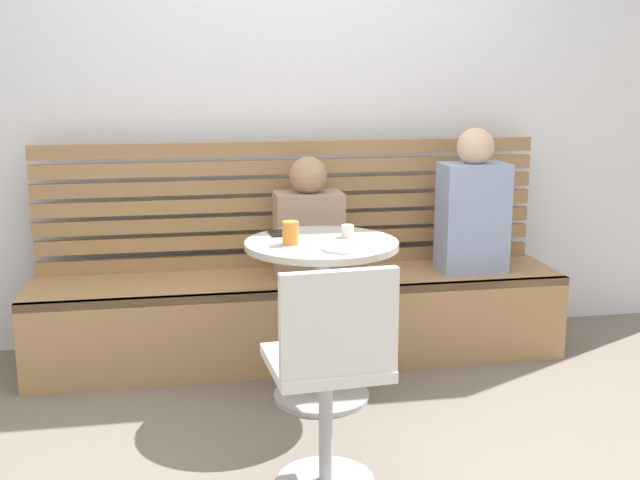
# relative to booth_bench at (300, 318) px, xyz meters

# --- Properties ---
(ground) EXTENTS (8.00, 8.00, 0.00)m
(ground) POSITION_rel_booth_bench_xyz_m (0.00, -1.20, -0.22)
(ground) COLOR #70665B
(back_wall) EXTENTS (5.20, 0.10, 2.90)m
(back_wall) POSITION_rel_booth_bench_xyz_m (0.00, 0.44, 1.23)
(back_wall) COLOR silver
(back_wall) RESTS_ON ground
(booth_bench) EXTENTS (2.70, 0.52, 0.44)m
(booth_bench) POSITION_rel_booth_bench_xyz_m (0.00, 0.00, 0.00)
(booth_bench) COLOR #A87C51
(booth_bench) RESTS_ON ground
(booth_backrest) EXTENTS (2.65, 0.04, 0.67)m
(booth_backrest) POSITION_rel_booth_bench_xyz_m (0.00, 0.24, 0.56)
(booth_backrest) COLOR #9A7249
(booth_backrest) RESTS_ON booth_bench
(cafe_table) EXTENTS (0.68, 0.68, 0.74)m
(cafe_table) POSITION_rel_booth_bench_xyz_m (0.02, -0.52, 0.30)
(cafe_table) COLOR #ADADB2
(cafe_table) RESTS_ON ground
(white_chair) EXTENTS (0.43, 0.43, 0.85)m
(white_chair) POSITION_rel_booth_bench_xyz_m (-0.09, -1.33, 0.24)
(white_chair) COLOR #ADADB2
(white_chair) RESTS_ON ground
(person_adult) EXTENTS (0.34, 0.22, 0.75)m
(person_adult) POSITION_rel_booth_bench_xyz_m (0.91, -0.03, 0.55)
(person_adult) COLOR #8C9EC6
(person_adult) RESTS_ON booth_bench
(person_child_left) EXTENTS (0.34, 0.22, 0.61)m
(person_child_left) POSITION_rel_booth_bench_xyz_m (0.05, 0.02, 0.49)
(person_child_left) COLOR #9E7F6B
(person_child_left) RESTS_ON booth_bench
(cup_tumbler_orange) EXTENTS (0.07, 0.07, 0.10)m
(cup_tumbler_orange) POSITION_rel_booth_bench_xyz_m (-0.12, -0.55, 0.57)
(cup_tumbler_orange) COLOR orange
(cup_tumbler_orange) RESTS_ON cafe_table
(cup_espresso_small) EXTENTS (0.06, 0.06, 0.05)m
(cup_espresso_small) POSITION_rel_booth_bench_xyz_m (0.15, -0.45, 0.55)
(cup_espresso_small) COLOR silver
(cup_espresso_small) RESTS_ON cafe_table
(plate_small) EXTENTS (0.17, 0.17, 0.01)m
(plate_small) POSITION_rel_booth_bench_xyz_m (0.08, -0.70, 0.52)
(plate_small) COLOR white
(plate_small) RESTS_ON cafe_table
(phone_on_table) EXTENTS (0.08, 0.14, 0.01)m
(phone_on_table) POSITION_rel_booth_bench_xyz_m (-0.15, -0.34, 0.52)
(phone_on_table) COLOR black
(phone_on_table) RESTS_ON cafe_table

